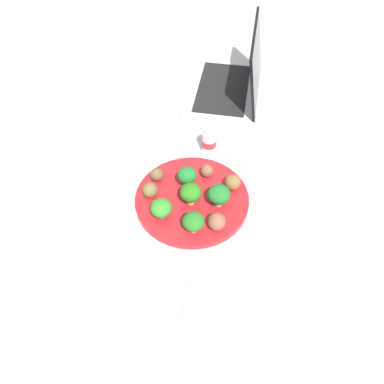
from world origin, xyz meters
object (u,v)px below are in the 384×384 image
at_px(broccoli_floret_mid_left, 161,208).
at_px(meatball_front_right, 157,175).
at_px(laptop, 232,82).
at_px(meatball_back_left, 150,190).
at_px(meatball_back_right, 233,182).
at_px(meatball_mid_left, 207,171).
at_px(broccoli_floret_far_rim, 219,195).
at_px(meatball_center, 217,222).
at_px(plate, 192,199).
at_px(broccoli_floret_center, 192,193).
at_px(broccoli_floret_back_left, 187,176).
at_px(broccoli_floret_back_right, 194,222).
at_px(napkin, 178,303).
at_px(yogurt_bottle, 209,141).
at_px(fork, 186,306).
at_px(knife, 168,303).

height_order(broccoli_floret_mid_left, meatball_front_right, broccoli_floret_mid_left).
bearing_deg(laptop, meatball_back_left, -16.91).
height_order(meatball_back_right, meatball_mid_left, meatball_back_right).
distance_m(broccoli_floret_far_rim, meatball_center, 0.07).
xyz_separation_m(plate, broccoli_floret_center, (0.02, 0.00, 0.04)).
distance_m(broccoli_floret_back_left, broccoli_floret_back_right, 0.14).
xyz_separation_m(meatball_mid_left, napkin, (0.35, -0.01, -0.03)).
bearing_deg(yogurt_bottle, meatball_front_right, -37.49).
bearing_deg(meatball_back_right, meatball_mid_left, -114.15).
distance_m(broccoli_floret_mid_left, meatball_front_right, 0.12).
height_order(meatball_back_right, meatball_front_right, meatball_back_right).
bearing_deg(fork, broccoli_floret_center, -172.40).
bearing_deg(plate, meatball_mid_left, 162.79).
bearing_deg(broccoli_floret_back_right, broccoli_floret_mid_left, -108.66).
bearing_deg(plate, knife, 0.12).
bearing_deg(laptop, meatball_back_right, 6.45).
relative_size(plate, fork, 2.33).
bearing_deg(meatball_back_left, broccoli_floret_back_right, 54.94).
bearing_deg(meatball_center, meatball_back_right, 169.92).
relative_size(meatball_mid_left, laptop, 0.10).
height_order(broccoli_floret_mid_left, laptop, laptop).
bearing_deg(broccoli_floret_mid_left, broccoli_floret_back_left, 159.44).
xyz_separation_m(broccoli_floret_center, broccoli_floret_back_right, (0.08, 0.02, -0.00)).
bearing_deg(broccoli_floret_back_right, fork, 5.14).
relative_size(broccoli_floret_center, meatball_back_left, 1.52).
height_order(meatball_front_right, laptop, laptop).
distance_m(broccoli_floret_center, laptop, 0.49).
bearing_deg(knife, broccoli_floret_far_rim, 166.12).
height_order(broccoli_floret_far_rim, broccoli_floret_mid_left, broccoli_floret_far_rim).
bearing_deg(laptop, broccoli_floret_far_rim, 2.46).
bearing_deg(meatball_back_right, broccoli_floret_center, -54.60).
height_order(broccoli_floret_center, meatball_mid_left, broccoli_floret_center).
relative_size(napkin, yogurt_bottle, 2.25).
bearing_deg(laptop, broccoli_floret_center, -5.07).
height_order(broccoli_floret_center, broccoli_floret_back_right, broccoli_floret_center).
xyz_separation_m(meatball_back_right, meatball_mid_left, (-0.03, -0.07, -0.00)).
relative_size(knife, laptop, 0.45).
relative_size(meatball_front_right, fork, 0.28).
relative_size(broccoli_floret_far_rim, broccoli_floret_mid_left, 1.12).
height_order(broccoli_floret_back_left, meatball_front_right, broccoli_floret_back_left).
distance_m(meatball_back_right, fork, 0.33).
bearing_deg(broccoli_floret_back_right, meatball_center, 110.84).
distance_m(plate, broccoli_floret_far_rim, 0.08).
height_order(broccoli_floret_center, yogurt_bottle, yogurt_bottle).
xyz_separation_m(meatball_center, meatball_front_right, (-0.12, -0.17, -0.00)).
relative_size(broccoli_floret_far_rim, meatball_back_right, 1.45).
height_order(broccoli_floret_far_rim, meatball_mid_left, broccoli_floret_far_rim).
bearing_deg(fork, broccoli_floret_back_left, -169.92).
relative_size(fork, knife, 0.83).
relative_size(meatball_center, yogurt_bottle, 0.55).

